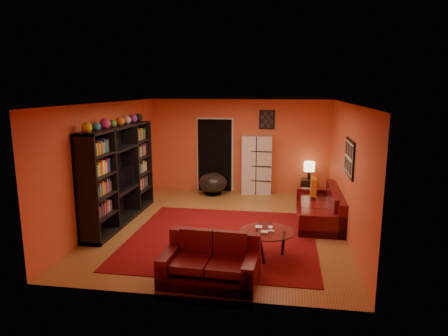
% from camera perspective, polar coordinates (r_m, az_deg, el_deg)
% --- Properties ---
extents(floor, '(6.00, 6.00, 0.00)m').
position_cam_1_polar(floor, '(8.62, -0.18, -8.29)').
color(floor, brown).
rests_on(floor, ground).
extents(ceiling, '(6.00, 6.00, 0.00)m').
position_cam_1_polar(ceiling, '(8.12, -0.19, 9.27)').
color(ceiling, white).
rests_on(ceiling, wall_back).
extents(wall_back, '(6.00, 0.00, 6.00)m').
position_cam_1_polar(wall_back, '(11.20, 2.25, 3.15)').
color(wall_back, '#D4532E').
rests_on(wall_back, floor).
extents(wall_front, '(6.00, 0.00, 6.00)m').
position_cam_1_polar(wall_front, '(5.41, -5.24, -5.83)').
color(wall_front, '#D4532E').
rests_on(wall_front, floor).
extents(wall_left, '(0.00, 6.00, 6.00)m').
position_cam_1_polar(wall_left, '(9.00, -16.10, 0.69)').
color(wall_left, '#D4532E').
rests_on(wall_left, floor).
extents(wall_right, '(0.00, 6.00, 6.00)m').
position_cam_1_polar(wall_right, '(8.26, 17.20, -0.30)').
color(wall_right, '#D4532E').
rests_on(wall_right, floor).
extents(rug, '(3.60, 3.60, 0.01)m').
position_cam_1_polar(rug, '(7.95, -0.27, -9.96)').
color(rug, '#53090C').
rests_on(rug, floor).
extents(doorway, '(0.95, 0.10, 2.04)m').
position_cam_1_polar(doorway, '(11.31, -1.31, 1.80)').
color(doorway, black).
rests_on(doorway, floor).
extents(wall_art_right, '(0.03, 1.00, 0.70)m').
position_cam_1_polar(wall_art_right, '(7.91, 17.49, 1.40)').
color(wall_art_right, black).
rests_on(wall_art_right, wall_right).
extents(wall_art_back, '(0.42, 0.03, 0.52)m').
position_cam_1_polar(wall_art_back, '(11.04, 6.16, 6.89)').
color(wall_art_back, black).
rests_on(wall_art_back, wall_back).
extents(entertainment_unit, '(0.45, 3.00, 2.10)m').
position_cam_1_polar(entertainment_unit, '(8.96, -14.71, -0.91)').
color(entertainment_unit, black).
rests_on(entertainment_unit, floor).
extents(tv, '(0.87, 0.11, 0.50)m').
position_cam_1_polar(tv, '(8.95, -14.42, -1.43)').
color(tv, black).
rests_on(tv, entertainment_unit).
extents(sofa, '(0.94, 2.29, 0.85)m').
position_cam_1_polar(sofa, '(9.14, 13.97, -5.61)').
color(sofa, '#45090D').
rests_on(sofa, rug).
extents(loveseat, '(1.48, 0.93, 0.85)m').
position_cam_1_polar(loveseat, '(6.27, -1.88, -13.26)').
color(loveseat, '#45090D').
rests_on(loveseat, rug).
extents(throw_pillow, '(0.12, 0.42, 0.42)m').
position_cam_1_polar(throw_pillow, '(9.59, 12.65, -2.60)').
color(throw_pillow, '#D16417').
rests_on(throw_pillow, sofa).
extents(coffee_table, '(0.95, 0.95, 0.47)m').
position_cam_1_polar(coffee_table, '(7.01, 6.16, -9.27)').
color(coffee_table, silver).
rests_on(coffee_table, floor).
extents(storage_cabinet, '(0.83, 0.42, 1.62)m').
position_cam_1_polar(storage_cabinet, '(11.04, 4.68, 0.43)').
color(storage_cabinet, beige).
rests_on(storage_cabinet, floor).
extents(bowl_chair, '(0.76, 0.76, 0.61)m').
position_cam_1_polar(bowl_chair, '(11.00, -1.60, -2.15)').
color(bowl_chair, black).
rests_on(bowl_chair, floor).
extents(side_table, '(0.44, 0.44, 0.50)m').
position_cam_1_polar(side_table, '(10.95, 11.96, -2.88)').
color(side_table, black).
rests_on(side_table, floor).
extents(table_lamp, '(0.29, 0.29, 0.48)m').
position_cam_1_polar(table_lamp, '(10.82, 12.09, 0.14)').
color(table_lamp, black).
rests_on(table_lamp, side_table).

